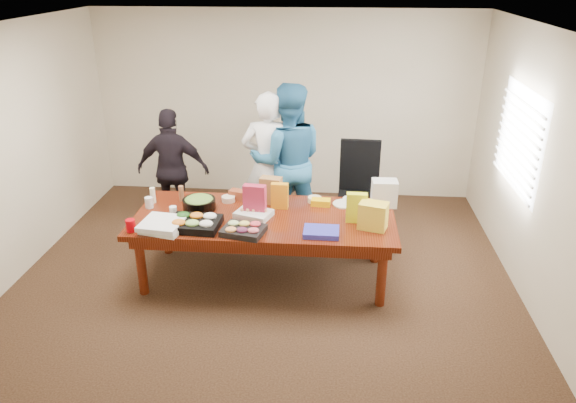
# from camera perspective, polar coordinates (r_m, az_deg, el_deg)

# --- Properties ---
(floor) EXTENTS (5.50, 5.00, 0.02)m
(floor) POSITION_cam_1_polar(r_m,az_deg,el_deg) (6.17, -2.41, -7.95)
(floor) COLOR #47301E
(floor) RESTS_ON ground
(ceiling) EXTENTS (5.50, 5.00, 0.02)m
(ceiling) POSITION_cam_1_polar(r_m,az_deg,el_deg) (5.27, -2.94, 18.07)
(ceiling) COLOR white
(ceiling) RESTS_ON wall_back
(wall_back) EXTENTS (5.50, 0.04, 2.70)m
(wall_back) POSITION_cam_1_polar(r_m,az_deg,el_deg) (7.96, -0.31, 10.10)
(wall_back) COLOR beige
(wall_back) RESTS_ON floor
(wall_front) EXTENTS (5.50, 0.04, 2.70)m
(wall_front) POSITION_cam_1_polar(r_m,az_deg,el_deg) (3.37, -8.19, -10.49)
(wall_front) COLOR beige
(wall_front) RESTS_ON floor
(wall_left) EXTENTS (0.04, 5.00, 2.70)m
(wall_left) POSITION_cam_1_polar(r_m,az_deg,el_deg) (6.52, -27.44, 4.28)
(wall_left) COLOR beige
(wall_left) RESTS_ON floor
(wall_right) EXTENTS (0.04, 5.00, 2.70)m
(wall_right) POSITION_cam_1_polar(r_m,az_deg,el_deg) (5.90, 24.93, 2.88)
(wall_right) COLOR beige
(wall_right) RESTS_ON floor
(window_panel) EXTENTS (0.03, 1.40, 1.10)m
(window_panel) POSITION_cam_1_polar(r_m,az_deg,el_deg) (6.38, 23.25, 6.08)
(window_panel) COLOR white
(window_panel) RESTS_ON wall_right
(window_blinds) EXTENTS (0.04, 1.36, 1.00)m
(window_blinds) POSITION_cam_1_polar(r_m,az_deg,el_deg) (6.37, 22.91, 6.10)
(window_blinds) COLOR beige
(window_blinds) RESTS_ON wall_right
(conference_table) EXTENTS (2.80, 1.20, 0.75)m
(conference_table) POSITION_cam_1_polar(r_m,az_deg,el_deg) (5.98, -2.48, -4.81)
(conference_table) COLOR #4C1C0F
(conference_table) RESTS_ON floor
(office_chair) EXTENTS (0.64, 0.64, 1.19)m
(office_chair) POSITION_cam_1_polar(r_m,az_deg,el_deg) (6.75, 7.52, 0.58)
(office_chair) COLOR black
(office_chair) RESTS_ON floor
(person_center) EXTENTS (0.69, 0.46, 1.86)m
(person_center) POSITION_cam_1_polar(r_m,az_deg,el_deg) (6.76, -2.03, 3.86)
(person_center) COLOR white
(person_center) RESTS_ON floor
(person_right) EXTENTS (1.04, 0.86, 1.96)m
(person_right) POSITION_cam_1_polar(r_m,az_deg,el_deg) (6.74, -0.04, 4.27)
(person_right) COLOR teal
(person_right) RESTS_ON floor
(person_left) EXTENTS (0.94, 0.40, 1.60)m
(person_left) POSITION_cam_1_polar(r_m,az_deg,el_deg) (7.14, -12.05, 3.31)
(person_left) COLOR black
(person_left) RESTS_ON floor
(veggie_tray) EXTENTS (0.53, 0.43, 0.08)m
(veggie_tray) POSITION_cam_1_polar(r_m,az_deg,el_deg) (5.63, -9.83, -2.33)
(veggie_tray) COLOR black
(veggie_tray) RESTS_ON conference_table
(fruit_tray) EXTENTS (0.47, 0.40, 0.06)m
(fruit_tray) POSITION_cam_1_polar(r_m,az_deg,el_deg) (5.44, -4.74, -3.08)
(fruit_tray) COLOR black
(fruit_tray) RESTS_ON conference_table
(sheet_cake) EXTENTS (0.43, 0.38, 0.06)m
(sheet_cake) POSITION_cam_1_polar(r_m,az_deg,el_deg) (5.79, -3.65, -1.32)
(sheet_cake) COLOR silver
(sheet_cake) RESTS_ON conference_table
(salad_bowl) EXTENTS (0.45, 0.45, 0.12)m
(salad_bowl) POSITION_cam_1_polar(r_m,az_deg,el_deg) (6.03, -9.37, -0.26)
(salad_bowl) COLOR black
(salad_bowl) RESTS_ON conference_table
(chip_bag_blue) EXTENTS (0.36, 0.27, 0.05)m
(chip_bag_blue) POSITION_cam_1_polar(r_m,az_deg,el_deg) (5.42, 3.54, -3.23)
(chip_bag_blue) COLOR #3031B4
(chip_bag_blue) RESTS_ON conference_table
(chip_bag_red) EXTENTS (0.25, 0.12, 0.35)m
(chip_bag_red) POSITION_cam_1_polar(r_m,az_deg,el_deg) (5.76, -3.54, 0.11)
(chip_bag_red) COLOR #AC213F
(chip_bag_red) RESTS_ON conference_table
(chip_bag_yellow) EXTENTS (0.21, 0.09, 0.32)m
(chip_bag_yellow) POSITION_cam_1_polar(r_m,az_deg,el_deg) (5.66, 7.25, -0.65)
(chip_bag_yellow) COLOR yellow
(chip_bag_yellow) RESTS_ON conference_table
(chip_bag_orange) EXTENTS (0.19, 0.09, 0.29)m
(chip_bag_orange) POSITION_cam_1_polar(r_m,az_deg,el_deg) (5.94, -0.89, 0.59)
(chip_bag_orange) COLOR orange
(chip_bag_orange) RESTS_ON conference_table
(mayo_jar) EXTENTS (0.10, 0.10, 0.13)m
(mayo_jar) POSITION_cam_1_polar(r_m,az_deg,el_deg) (6.24, -2.85, 0.96)
(mayo_jar) COLOR silver
(mayo_jar) RESTS_ON conference_table
(mustard_bottle) EXTENTS (0.07, 0.07, 0.19)m
(mustard_bottle) POSITION_cam_1_polar(r_m,az_deg,el_deg) (6.18, -1.82, 1.04)
(mustard_bottle) COLOR yellow
(mustard_bottle) RESTS_ON conference_table
(dressing_bottle) EXTENTS (0.06, 0.06, 0.18)m
(dressing_bottle) POSITION_cam_1_polar(r_m,az_deg,el_deg) (6.26, -11.20, 0.84)
(dressing_bottle) COLOR brown
(dressing_bottle) RESTS_ON conference_table
(ranch_bottle) EXTENTS (0.06, 0.06, 0.18)m
(ranch_bottle) POSITION_cam_1_polar(r_m,az_deg,el_deg) (6.28, -14.10, 0.65)
(ranch_bottle) COLOR #FCF4CA
(ranch_bottle) RESTS_ON conference_table
(banana_bunch) EXTENTS (0.22, 0.14, 0.07)m
(banana_bunch) POSITION_cam_1_polar(r_m,az_deg,el_deg) (6.06, 3.49, -0.08)
(banana_bunch) COLOR #FBBE03
(banana_bunch) RESTS_ON conference_table
(bread_loaf) EXTENTS (0.29, 0.19, 0.11)m
(bread_loaf) POSITION_cam_1_polar(r_m,az_deg,el_deg) (6.21, -4.98, 0.68)
(bread_loaf) COLOR brown
(bread_loaf) RESTS_ON conference_table
(kraft_bag) EXTENTS (0.26, 0.18, 0.31)m
(kraft_bag) POSITION_cam_1_polar(r_m,az_deg,el_deg) (6.06, -1.81, 1.19)
(kraft_bag) COLOR olive
(kraft_bag) RESTS_ON conference_table
(red_cup) EXTENTS (0.12, 0.12, 0.13)m
(red_cup) POSITION_cam_1_polar(r_m,az_deg,el_deg) (5.68, -16.30, -2.45)
(red_cup) COLOR #B80007
(red_cup) RESTS_ON conference_table
(clear_cup_a) EXTENTS (0.08, 0.08, 0.11)m
(clear_cup_a) POSITION_cam_1_polar(r_m,az_deg,el_deg) (5.91, -12.03, -1.02)
(clear_cup_a) COLOR white
(clear_cup_a) RESTS_ON conference_table
(clear_cup_b) EXTENTS (0.09, 0.09, 0.12)m
(clear_cup_b) POSITION_cam_1_polar(r_m,az_deg,el_deg) (6.17, -14.48, -0.11)
(clear_cup_b) COLOR silver
(clear_cup_b) RESTS_ON conference_table
(pizza_box_lower) EXTENTS (0.49, 0.49, 0.05)m
(pizza_box_lower) POSITION_cam_1_polar(r_m,az_deg,el_deg) (5.66, -12.83, -2.60)
(pizza_box_lower) COLOR silver
(pizza_box_lower) RESTS_ON conference_table
(pizza_box_upper) EXTENTS (0.45, 0.45, 0.05)m
(pizza_box_upper) POSITION_cam_1_polar(r_m,az_deg,el_deg) (5.63, -13.17, -2.26)
(pizza_box_upper) COLOR white
(pizza_box_upper) RESTS_ON pizza_box_lower
(plate_a) EXTENTS (0.31, 0.31, 0.01)m
(plate_a) POSITION_cam_1_polar(r_m,az_deg,el_deg) (6.11, 5.96, -0.26)
(plate_a) COLOR silver
(plate_a) RESTS_ON conference_table
(plate_b) EXTENTS (0.26, 0.26, 0.01)m
(plate_b) POSITION_cam_1_polar(r_m,az_deg,el_deg) (6.24, 6.87, 0.23)
(plate_b) COLOR white
(plate_b) RESTS_ON conference_table
(dip_bowl_a) EXTENTS (0.19, 0.19, 0.06)m
(dip_bowl_a) POSITION_cam_1_polar(r_m,az_deg,el_deg) (6.13, 2.83, 0.20)
(dip_bowl_a) COLOR beige
(dip_bowl_a) RESTS_ON conference_table
(dip_bowl_b) EXTENTS (0.19, 0.19, 0.06)m
(dip_bowl_b) POSITION_cam_1_polar(r_m,az_deg,el_deg) (6.19, -6.32, 0.28)
(dip_bowl_b) COLOR beige
(dip_bowl_b) RESTS_ON conference_table
(grocery_bag_white) EXTENTS (0.28, 0.21, 0.30)m
(grocery_bag_white) POSITION_cam_1_polar(r_m,az_deg,el_deg) (6.09, 10.13, 0.88)
(grocery_bag_white) COLOR silver
(grocery_bag_white) RESTS_ON conference_table
(grocery_bag_yellow) EXTENTS (0.32, 0.26, 0.28)m
(grocery_bag_yellow) POSITION_cam_1_polar(r_m,az_deg,el_deg) (5.55, 8.99, -1.50)
(grocery_bag_yellow) COLOR yellow
(grocery_bag_yellow) RESTS_ON conference_table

